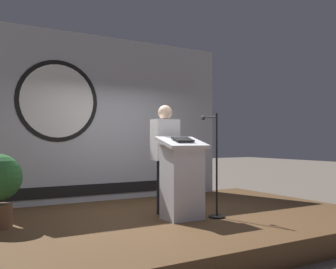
% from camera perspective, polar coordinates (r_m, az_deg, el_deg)
% --- Properties ---
extents(ground_plane, '(40.00, 40.00, 0.00)m').
position_cam_1_polar(ground_plane, '(5.86, -1.36, -14.95)').
color(ground_plane, '#6B6056').
extents(stage_platform, '(6.40, 4.00, 0.30)m').
position_cam_1_polar(stage_platform, '(5.82, -1.36, -13.51)').
color(stage_platform, brown).
rests_on(stage_platform, ground).
extents(banner_display, '(4.68, 0.12, 3.08)m').
position_cam_1_polar(banner_display, '(7.35, -8.65, 2.35)').
color(banner_display, '#B2B7C1').
rests_on(banner_display, stage_platform).
extents(podium, '(0.64, 0.50, 1.18)m').
position_cam_1_polar(podium, '(5.48, 2.13, -6.64)').
color(podium, silver).
rests_on(podium, stage_platform).
extents(speaker_person, '(0.40, 0.26, 1.66)m').
position_cam_1_polar(speaker_person, '(5.87, -0.43, -3.55)').
color(speaker_person, black).
rests_on(speaker_person, stage_platform).
extents(microphone_stand, '(0.24, 0.48, 1.52)m').
position_cam_1_polar(microphone_stand, '(5.69, 7.00, -6.84)').
color(microphone_stand, black).
rests_on(microphone_stand, stage_platform).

